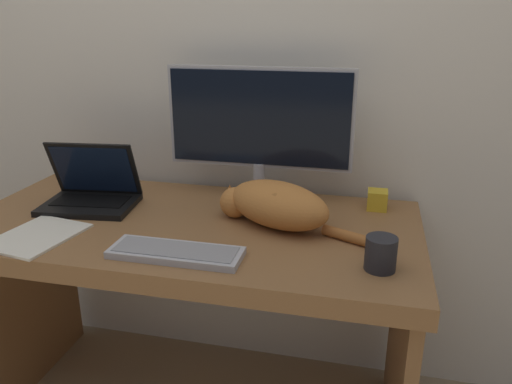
# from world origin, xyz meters

# --- Properties ---
(wall_back) EXTENTS (6.40, 0.06, 2.60)m
(wall_back) POSITION_xyz_m (0.00, 0.77, 1.30)
(wall_back) COLOR silver
(wall_back) RESTS_ON ground_plane
(desk) EXTENTS (1.46, 0.71, 0.76)m
(desk) POSITION_xyz_m (0.00, 0.36, 0.60)
(desk) COLOR olive
(desk) RESTS_ON ground_plane
(monitor) EXTENTS (0.64, 0.19, 0.47)m
(monitor) POSITION_xyz_m (0.18, 0.60, 1.02)
(monitor) COLOR #B2B2B7
(monitor) RESTS_ON desk
(laptop) EXTENTS (0.33, 0.25, 0.22)m
(laptop) POSITION_xyz_m (-0.38, 0.42, 0.80)
(laptop) COLOR black
(laptop) RESTS_ON desk
(external_keyboard) EXTENTS (0.37, 0.12, 0.02)m
(external_keyboard) POSITION_xyz_m (0.05, 0.12, 0.77)
(external_keyboard) COLOR #BCBCC1
(external_keyboard) RESTS_ON desk
(cat) EXTENTS (0.53, 0.31, 0.14)m
(cat) POSITION_xyz_m (0.28, 0.39, 0.83)
(cat) COLOR #C67A38
(cat) RESTS_ON desk
(coffee_mug) EXTENTS (0.08, 0.08, 0.09)m
(coffee_mug) POSITION_xyz_m (0.59, 0.17, 0.80)
(coffee_mug) COLOR #232328
(coffee_mug) RESTS_ON desk
(paper_notepad) EXTENTS (0.24, 0.29, 0.01)m
(paper_notepad) POSITION_xyz_m (-0.40, 0.14, 0.76)
(paper_notepad) COLOR white
(paper_notepad) RESTS_ON desk
(small_toy) EXTENTS (0.07, 0.07, 0.07)m
(small_toy) POSITION_xyz_m (0.59, 0.61, 0.79)
(small_toy) COLOR gold
(small_toy) RESTS_ON desk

